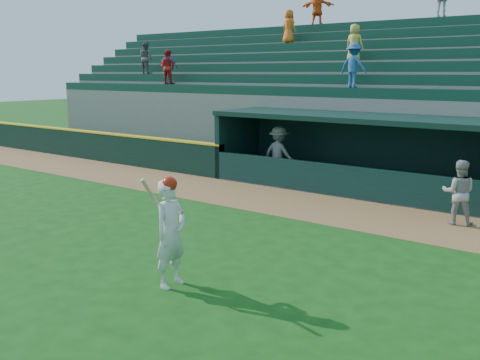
{
  "coord_description": "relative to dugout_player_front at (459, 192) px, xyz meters",
  "views": [
    {
      "loc": [
        7.38,
        -8.33,
        3.8
      ],
      "look_at": [
        0.0,
        1.6,
        1.3
      ],
      "focal_mm": 40.0,
      "sensor_mm": 36.0,
      "label": 1
    }
  ],
  "objects": [
    {
      "name": "dugout_player_inside",
      "position": [
        -6.72,
        2.11,
        0.13
      ],
      "size": [
        1.29,
        0.8,
        1.92
      ],
      "primitive_type": "imported",
      "rotation": [
        0.0,
        0.0,
        3.07
      ],
      "color": "#9A9A95",
      "rests_on": "ground"
    },
    {
      "name": "dugout",
      "position": [
        -3.98,
        2.5,
        0.53
      ],
      "size": [
        9.4,
        2.8,
        2.46
      ],
      "color": "slate",
      "rests_on": "ground"
    },
    {
      "name": "dugout_player_front",
      "position": [
        0.0,
        0.0,
        0.0
      ],
      "size": [
        0.95,
        0.83,
        1.66
      ],
      "primitive_type": "imported",
      "rotation": [
        0.0,
        0.0,
        3.42
      ],
      "color": "#9D9D98",
      "rests_on": "ground"
    },
    {
      "name": "stands",
      "position": [
        -3.98,
        7.07,
        1.57
      ],
      "size": [
        34.5,
        6.29,
        7.59
      ],
      "color": "slate",
      "rests_on": "ground"
    },
    {
      "name": "ground",
      "position": [
        -3.98,
        -5.5,
        -0.83
      ],
      "size": [
        120.0,
        120.0,
        0.0
      ],
      "primitive_type": "plane",
      "color": "#134611",
      "rests_on": "ground"
    },
    {
      "name": "warning_track",
      "position": [
        -3.98,
        -0.6,
        -0.82
      ],
      "size": [
        40.0,
        3.0,
        0.01
      ],
      "primitive_type": "cube",
      "color": "brown",
      "rests_on": "ground"
    },
    {
      "name": "wall_stripe_left",
      "position": [
        -16.23,
        1.05,
        0.4
      ],
      "size": [
        15.5,
        0.32,
        0.06
      ],
      "primitive_type": "cube",
      "color": "yellow",
      "rests_on": "field_wall_left"
    },
    {
      "name": "field_wall_left",
      "position": [
        -16.23,
        1.05,
        -0.23
      ],
      "size": [
        15.5,
        0.3,
        1.2
      ],
      "primitive_type": "cube",
      "color": "black",
      "rests_on": "ground"
    },
    {
      "name": "batter_at_plate",
      "position": [
        -3.05,
        -7.23,
        0.18
      ],
      "size": [
        0.49,
        0.85,
        2.03
      ],
      "color": "silver",
      "rests_on": "ground"
    }
  ]
}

